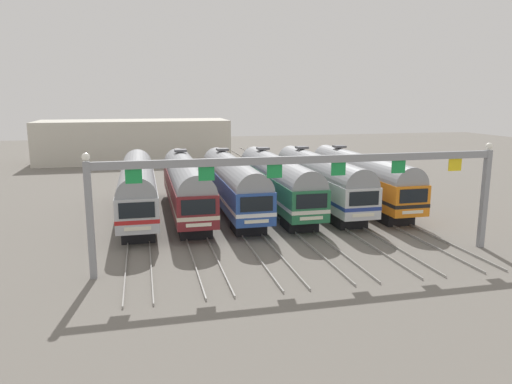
{
  "coord_description": "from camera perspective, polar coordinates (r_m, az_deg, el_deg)",
  "views": [
    {
      "loc": [
        -9.39,
        -40.17,
        9.87
      ],
      "look_at": [
        -0.75,
        -3.62,
        2.44
      ],
      "focal_mm": 33.89,
      "sensor_mm": 36.0,
      "label": 1
    }
  ],
  "objects": [
    {
      "name": "commuter_train_green",
      "position": [
        42.36,
        2.47,
        1.42
      ],
      "size": [
        2.88,
        18.06,
        5.05
      ],
      "color": "#236B42",
      "rests_on": "ground"
    },
    {
      "name": "maintenance_building",
      "position": [
        77.55,
        -14.12,
        5.89
      ],
      "size": [
        28.51,
        10.0,
        6.31
      ],
      "primitive_type": "cube",
      "color": "beige",
      "rests_on": "ground"
    },
    {
      "name": "track_bed",
      "position": [
        58.76,
        -3.92,
        1.57
      ],
      "size": [
        21.33,
        70.0,
        0.15
      ],
      "color": "gray",
      "rests_on": "ground"
    },
    {
      "name": "commuter_train_orange",
      "position": [
        45.14,
        12.21,
        1.78
      ],
      "size": [
        2.88,
        18.06,
        5.05
      ],
      "color": "orange",
      "rests_on": "ground"
    },
    {
      "name": "catenary_gantry",
      "position": [
        28.64,
        6.02,
        2.02
      ],
      "size": [
        25.06,
        0.44,
        6.97
      ],
      "color": "gray",
      "rests_on": "ground"
    },
    {
      "name": "commuter_train_silver",
      "position": [
        43.6,
        7.5,
        1.61
      ],
      "size": [
        2.88,
        18.06,
        5.05
      ],
      "color": "silver",
      "rests_on": "ground"
    },
    {
      "name": "commuter_train_stainless",
      "position": [
        40.81,
        -13.82,
        0.73
      ],
      "size": [
        2.88,
        18.06,
        4.77
      ],
      "color": "#B2B5BA",
      "rests_on": "ground"
    },
    {
      "name": "commuter_train_maroon",
      "position": [
        40.95,
        -8.27,
        0.98
      ],
      "size": [
        2.88,
        18.06,
        5.05
      ],
      "color": "maroon",
      "rests_on": "ground"
    },
    {
      "name": "commuter_train_blue",
      "position": [
        41.48,
        -2.81,
        1.21
      ],
      "size": [
        2.88,
        18.06,
        5.05
      ],
      "color": "#284C9E",
      "rests_on": "ground"
    },
    {
      "name": "ground_plane",
      "position": [
        42.42,
        -0.14,
        -2.26
      ],
      "size": [
        160.0,
        160.0,
        0.0
      ],
      "primitive_type": "plane",
      "color": "slate"
    }
  ]
}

